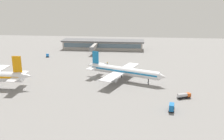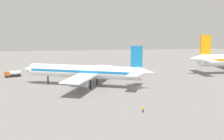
{
  "view_description": "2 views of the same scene",
  "coord_description": "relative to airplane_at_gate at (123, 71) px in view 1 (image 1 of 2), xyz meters",
  "views": [
    {
      "loc": [
        -25.04,
        141.07,
        46.24
      ],
      "look_at": [
        -10.76,
        -6.1,
        2.58
      ],
      "focal_mm": 41.73,
      "sensor_mm": 36.0,
      "label": 1
    },
    {
      "loc": [
        -22.72,
        -100.88,
        22.43
      ],
      "look_at": [
        -8.41,
        8.96,
        5.02
      ],
      "focal_mm": 49.27,
      "sensor_mm": 36.0,
      "label": 2
    }
  ],
  "objects": [
    {
      "name": "airplane_at_gate",
      "position": [
        0.0,
        0.0,
        0.0
      ],
      "size": [
        45.94,
        37.94,
        14.64
      ],
      "rotation": [
        0.0,
        0.0,
        2.76
      ],
      "color": "white",
      "rests_on": "ground"
    },
    {
      "name": "ground",
      "position": [
        18.0,
        -4.51,
        -5.32
      ],
      "size": [
        288.0,
        288.0,
        0.0
      ],
      "primitive_type": "plane",
      "color": "gray"
    },
    {
      "name": "fuel_truck",
      "position": [
        -29.15,
        23.21,
        -3.93
      ],
      "size": [
        6.55,
        4.15,
        2.5
      ],
      "rotation": [
        0.0,
        0.0,
        3.53
      ],
      "color": "black",
      "rests_on": "ground"
    },
    {
      "name": "baggage_tug",
      "position": [
        60.06,
        -49.46,
        -4.17
      ],
      "size": [
        3.01,
        3.62,
        2.3
      ],
      "rotation": [
        0.0,
        0.0,
        5.02
      ],
      "color": "black",
      "rests_on": "ground"
    },
    {
      "name": "terminal_building",
      "position": [
        22.01,
        -82.45,
        -1.33
      ],
      "size": [
        70.0,
        15.0,
        7.84
      ],
      "color": "#9E9993",
      "rests_on": "ground"
    },
    {
      "name": "catering_truck",
      "position": [
        -21.88,
        37.13,
        -3.63
      ],
      "size": [
        3.0,
        5.85,
        3.3
      ],
      "rotation": [
        0.0,
        0.0,
        4.54
      ],
      "color": "black",
      "rests_on": "ground"
    },
    {
      "name": "jet_bridge",
      "position": [
        27.21,
        -64.71,
        -0.19
      ],
      "size": [
        3.49,
        19.74,
        6.74
      ],
      "rotation": [
        0.0,
        0.0,
        1.54
      ],
      "color": "#9E9993",
      "rests_on": "ground"
    },
    {
      "name": "ground_crew_worker",
      "position": [
        12.61,
        -32.75,
        -4.47
      ],
      "size": [
        0.58,
        0.39,
        1.67
      ],
      "rotation": [
        0.0,
        0.0,
        4.75
      ],
      "color": "#1E2338",
      "rests_on": "ground"
    }
  ]
}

